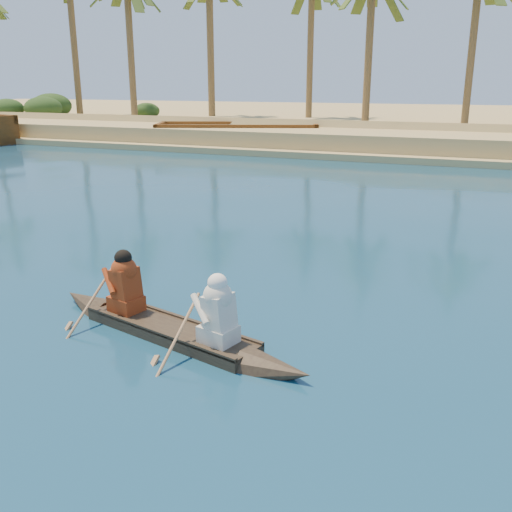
% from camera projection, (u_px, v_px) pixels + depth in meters
% --- Properties ---
extents(ground, '(160.00, 160.00, 0.00)m').
position_uv_depth(ground, '(223.00, 322.00, 10.15)').
color(ground, '#0C374E').
rests_on(ground, ground).
extents(sandy_embankment, '(150.00, 51.00, 1.50)m').
position_uv_depth(sandy_embankment, '(449.00, 124.00, 51.39)').
color(sandy_embankment, tan).
rests_on(sandy_embankment, ground).
extents(palm_grove, '(110.00, 14.00, 16.00)m').
position_uv_depth(palm_grove, '(445.00, 22.00, 38.71)').
color(palm_grove, '#39511C').
rests_on(palm_grove, ground).
extents(shrub_cluster, '(100.00, 6.00, 2.40)m').
position_uv_depth(shrub_cluster, '(431.00, 128.00, 37.61)').
color(shrub_cluster, '#1D3714').
rests_on(shrub_cluster, ground).
extents(canoe, '(5.54, 2.06, 1.52)m').
position_uv_depth(canoe, '(170.00, 320.00, 9.50)').
color(canoe, '#3E3222').
rests_on(canoe, ground).
extents(barge_mid, '(11.16, 7.19, 1.77)m').
position_uv_depth(barge_mid, '(237.00, 136.00, 38.22)').
color(barge_mid, brown).
rests_on(barge_mid, ground).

